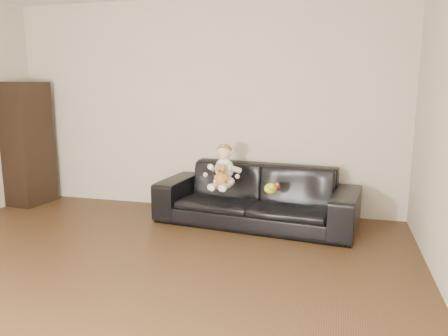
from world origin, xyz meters
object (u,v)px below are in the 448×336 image
(teddy_bear, at_px, (221,175))
(toy_rattle, at_px, (277,187))
(sofa, at_px, (256,196))
(toy_green, at_px, (271,189))
(toy_blue_disc, at_px, (271,190))
(cabinet, at_px, (28,144))
(baby, at_px, (224,169))

(teddy_bear, bearing_deg, toy_rattle, 33.56)
(sofa, height_order, toy_green, sofa)
(toy_blue_disc, bearing_deg, cabinet, 175.67)
(toy_green, bearing_deg, toy_blue_disc, 95.71)
(toy_green, bearing_deg, toy_rattle, 75.77)
(cabinet, height_order, teddy_bear, cabinet)
(cabinet, relative_size, teddy_bear, 6.69)
(sofa, distance_m, toy_rattle, 0.30)
(baby, bearing_deg, toy_rattle, 19.65)
(sofa, bearing_deg, toy_blue_disc, -30.46)
(toy_green, xyz_separation_m, toy_rattle, (0.05, 0.18, -0.02))
(teddy_bear, bearing_deg, cabinet, -170.60)
(baby, xyz_separation_m, teddy_bear, (0.01, -0.15, -0.04))
(sofa, relative_size, cabinet, 1.40)
(cabinet, distance_m, teddy_bear, 2.78)
(sofa, bearing_deg, cabinet, -174.85)
(cabinet, height_order, baby, cabinet)
(sofa, bearing_deg, teddy_bear, -134.44)
(sofa, xyz_separation_m, toy_rattle, (0.25, -0.10, 0.14))
(cabinet, relative_size, toy_green, 9.86)
(toy_rattle, bearing_deg, cabinet, 176.64)
(baby, distance_m, toy_blue_disc, 0.58)
(cabinet, distance_m, toy_rattle, 3.36)
(teddy_bear, height_order, toy_green, teddy_bear)
(toy_green, relative_size, toy_rattle, 2.30)
(cabinet, relative_size, toy_rattle, 22.66)
(teddy_bear, distance_m, toy_green, 0.56)
(sofa, xyz_separation_m, baby, (-0.35, -0.12, 0.32))
(teddy_bear, xyz_separation_m, toy_blue_disc, (0.53, 0.12, -0.17))
(toy_blue_disc, bearing_deg, sofa, 142.53)
(toy_green, distance_m, toy_blue_disc, 0.14)
(sofa, distance_m, toy_green, 0.38)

